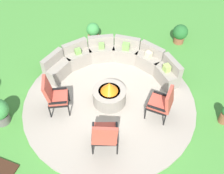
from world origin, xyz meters
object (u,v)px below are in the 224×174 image
object	(u,v)px
curved_stone_bench	(113,60)
potted_plant_2	(180,33)
lounge_chair_front_right	(105,135)
potted_plant_4	(93,31)
lounge_chair_front_left	(54,95)
lounge_chair_back_left	(163,102)
fire_pit	(109,95)

from	to	relation	value
curved_stone_bench	potted_plant_2	bearing A→B (deg)	51.75
curved_stone_bench	lounge_chair_front_right	bearing A→B (deg)	-73.05
curved_stone_bench	potted_plant_4	distance (m)	1.67
lounge_chair_front_left	lounge_chair_back_left	bearing A→B (deg)	79.42
curved_stone_bench	lounge_chair_front_right	world-z (taller)	lounge_chair_front_right
curved_stone_bench	fire_pit	bearing A→B (deg)	-73.37
lounge_chair_back_left	potted_plant_4	xyz separation A→B (m)	(-3.04, 2.48, -0.24)
curved_stone_bench	potted_plant_2	xyz separation A→B (m)	(1.66, 2.11, -0.00)
potted_plant_2	curved_stone_bench	bearing A→B (deg)	-128.25
curved_stone_bench	lounge_chair_back_left	world-z (taller)	lounge_chair_back_left
curved_stone_bench	lounge_chair_front_right	size ratio (longest dim) A/B	3.69
potted_plant_4	curved_stone_bench	bearing A→B (deg)	-44.31
fire_pit	lounge_chair_front_right	bearing A→B (deg)	-72.73
fire_pit	lounge_chair_back_left	world-z (taller)	lounge_chair_back_left
curved_stone_bench	lounge_chair_back_left	distance (m)	2.28
lounge_chair_front_left	lounge_chair_front_right	distance (m)	1.77
lounge_chair_front_right	potted_plant_2	size ratio (longest dim) A/B	1.52
lounge_chair_back_left	curved_stone_bench	bearing A→B (deg)	57.05
fire_pit	lounge_chair_front_right	world-z (taller)	lounge_chair_front_right
fire_pit	potted_plant_4	distance (m)	2.99
lounge_chair_front_right	potted_plant_2	distance (m)	4.93
lounge_chair_back_left	potted_plant_2	bearing A→B (deg)	5.71
potted_plant_2	potted_plant_4	bearing A→B (deg)	-161.70
curved_stone_bench	lounge_chair_front_left	size ratio (longest dim) A/B	3.37
curved_stone_bench	lounge_chair_front_left	xyz separation A→B (m)	(-0.83, -2.13, 0.26)
lounge_chair_front_left	fire_pit	bearing A→B (deg)	94.55
lounge_chair_back_left	potted_plant_2	distance (m)	3.44
curved_stone_bench	potted_plant_4	world-z (taller)	curved_stone_bench
lounge_chair_back_left	potted_plant_2	xyz separation A→B (m)	(-0.19, 3.43, -0.22)
fire_pit	lounge_chair_front_right	distance (m)	1.47
potted_plant_2	lounge_chair_front_left	bearing A→B (deg)	-120.44
lounge_chair_front_left	lounge_chair_front_right	xyz separation A→B (m)	(1.66, -0.62, -0.04)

